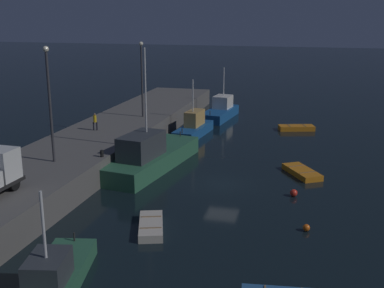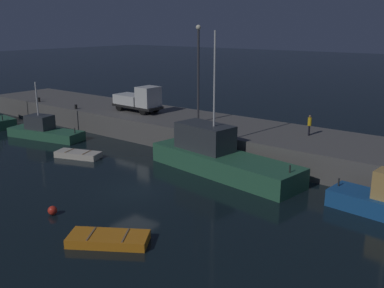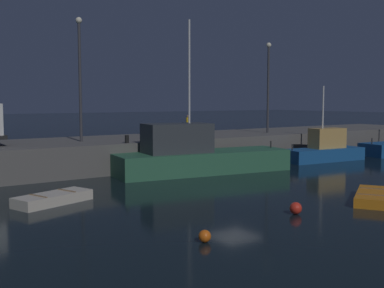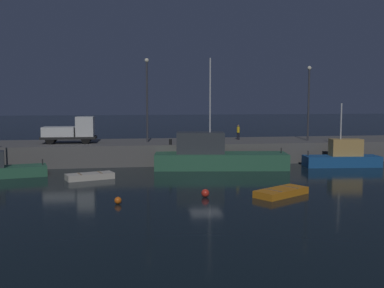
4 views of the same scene
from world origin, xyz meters
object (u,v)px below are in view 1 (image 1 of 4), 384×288
(fishing_boat_white, at_px, (53,280))
(fishing_boat_grey, at_px, (194,127))
(dinghy_orange_near, at_px, (302,172))
(rowboat_blue_far, at_px, (151,226))
(fishing_trawler_red, at_px, (150,156))
(mooring_buoy_near, at_px, (294,193))
(fishing_boat_blue, at_px, (220,111))
(lamp_post_east, at_px, (142,73))
(mooring_buoy_mid, at_px, (306,228))
(dockworker, at_px, (95,121))
(lamp_post_west, at_px, (49,96))
(bollard_central, at_px, (102,153))
(dinghy_red_small, at_px, (296,128))

(fishing_boat_white, height_order, fishing_boat_grey, fishing_boat_grey)
(dinghy_orange_near, bearing_deg, fishing_boat_white, 153.28)
(fishing_boat_grey, height_order, rowboat_blue_far, fishing_boat_grey)
(fishing_trawler_red, relative_size, rowboat_blue_far, 3.14)
(rowboat_blue_far, relative_size, mooring_buoy_near, 7.54)
(fishing_boat_blue, bearing_deg, lamp_post_east, 150.04)
(fishing_boat_grey, height_order, mooring_buoy_near, fishing_boat_grey)
(mooring_buoy_near, bearing_deg, mooring_buoy_mid, -168.97)
(fishing_trawler_red, distance_m, dinghy_orange_near, 12.72)
(fishing_boat_grey, relative_size, mooring_buoy_near, 13.82)
(fishing_boat_white, xyz_separation_m, fishing_boat_grey, (31.65, 1.43, 0.18))
(dinghy_orange_near, bearing_deg, lamp_post_east, 61.92)
(fishing_trawler_red, distance_m, dockworker, 8.21)
(rowboat_blue_far, height_order, lamp_post_west, lamp_post_west)
(lamp_post_west, bearing_deg, dockworker, 8.31)
(rowboat_blue_far, relative_size, dockworker, 2.45)
(fishing_trawler_red, height_order, bollard_central, fishing_trawler_red)
(fishing_boat_white, bearing_deg, lamp_post_west, 29.53)
(fishing_trawler_red, xyz_separation_m, fishing_boat_white, (-19.18, -1.95, -0.44))
(dinghy_red_small, distance_m, dockworker, 22.98)
(rowboat_blue_far, height_order, lamp_post_east, lamp_post_east)
(dinghy_orange_near, height_order, dockworker, dockworker)
(fishing_boat_white, height_order, mooring_buoy_near, fishing_boat_white)
(fishing_boat_white, xyz_separation_m, mooring_buoy_near, (15.88, -10.26, -0.47))
(dinghy_orange_near, bearing_deg, fishing_trawler_red, 98.48)
(fishing_boat_blue, xyz_separation_m, fishing_boat_white, (-41.22, -0.46, -0.19))
(fishing_boat_white, bearing_deg, dinghy_red_small, -14.03)
(lamp_post_east, bearing_deg, lamp_post_west, 177.73)
(rowboat_blue_far, relative_size, mooring_buoy_mid, 9.05)
(dinghy_orange_near, xyz_separation_m, mooring_buoy_mid, (-10.90, -0.78, -0.01))
(fishing_boat_grey, bearing_deg, fishing_trawler_red, 177.60)
(fishing_boat_grey, distance_m, dinghy_orange_near, 16.05)
(lamp_post_west, height_order, dockworker, lamp_post_west)
(fishing_boat_blue, distance_m, dinghy_orange_near, 23.01)
(mooring_buoy_near, xyz_separation_m, dockworker, (7.27, 19.16, 2.75))
(lamp_post_east, bearing_deg, dinghy_orange_near, -118.08)
(mooring_buoy_mid, xyz_separation_m, lamp_post_east, (20.15, 18.13, 6.49))
(mooring_buoy_mid, xyz_separation_m, bollard_central, (5.03, 15.86, 2.12))
(dinghy_orange_near, bearing_deg, bollard_central, 111.25)
(dockworker, bearing_deg, fishing_boat_grey, -41.33)
(fishing_boat_blue, relative_size, dinghy_orange_near, 1.94)
(fishing_boat_grey, height_order, dinghy_red_small, fishing_boat_grey)
(dinghy_red_small, relative_size, mooring_buoy_mid, 9.45)
(fishing_boat_grey, relative_size, lamp_post_west, 0.86)
(fishing_boat_white, xyz_separation_m, dinghy_red_small, (37.00, -9.24, -0.47))
(rowboat_blue_far, height_order, mooring_buoy_mid, rowboat_blue_far)
(fishing_trawler_red, xyz_separation_m, dinghy_orange_near, (1.87, -12.55, -0.94))
(dinghy_orange_near, height_order, mooring_buoy_mid, dinghy_orange_near)
(lamp_post_east, height_order, dockworker, lamp_post_east)
(dinghy_red_small, xyz_separation_m, mooring_buoy_mid, (-26.85, -2.14, -0.04))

